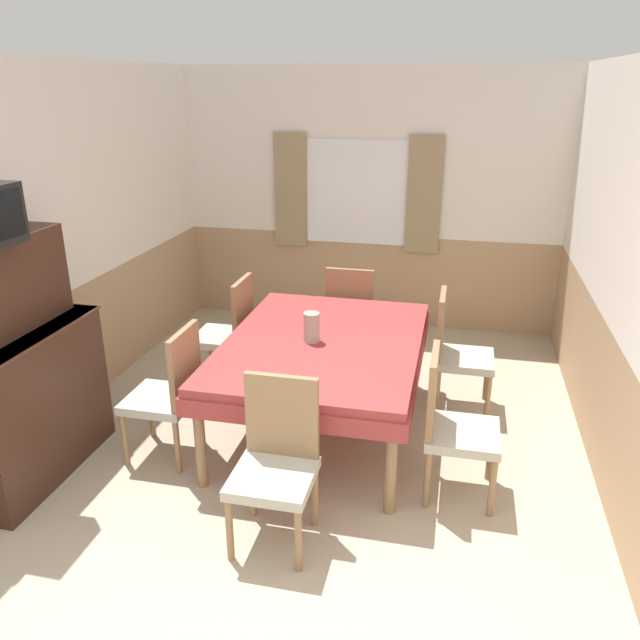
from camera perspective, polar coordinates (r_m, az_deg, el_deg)
The scene contains 12 objects.
wall_back at distance 6.47m, azimuth 4.39°, elevation 10.84°, with size 4.24×0.10×2.60m.
wall_left at distance 5.06m, azimuth -22.32°, elevation 6.43°, with size 0.05×4.94×2.60m.
wall_right at distance 4.29m, azimuth 26.04°, elevation 3.45°, with size 0.05×4.94×2.60m.
dining_table at distance 4.46m, azimuth 0.28°, elevation -3.01°, with size 1.39×1.90×0.72m.
chair_right_near at distance 3.93m, azimuth 11.93°, elevation -9.11°, with size 0.44×0.44×0.94m.
chair_left_far at distance 5.26m, azimuth -8.28°, elevation -0.88°, with size 0.44×0.44×0.94m.
chair_head_window at distance 5.58m, azimuth 2.91°, elevation 0.62°, with size 0.44×0.44×0.94m.
chair_head_near at distance 3.51m, azimuth -4.02°, elevation -12.53°, with size 0.44×0.44×0.94m.
chair_right_far at distance 4.94m, azimuth 12.30°, elevation -2.64°, with size 0.44×0.44×0.94m.
chair_left_near at distance 4.32m, azimuth -13.57°, elevation -6.30°, with size 0.44×0.44×0.94m.
sideboard at distance 4.37m, azimuth -25.56°, elevation -4.94°, with size 0.46×1.16×1.57m.
vase at distance 4.36m, azimuth -0.78°, elevation -0.66°, with size 0.11×0.11×0.21m.
Camera 1 is at (0.93, -1.74, 2.43)m, focal length 35.00 mm.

